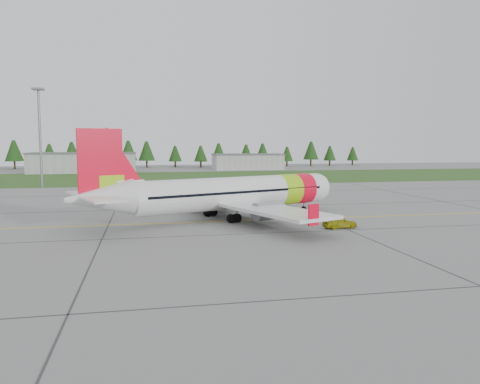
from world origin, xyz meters
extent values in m
plane|color=gray|center=(0.00, 0.00, 0.00)|extent=(320.00, 320.00, 0.00)
cylinder|color=silver|center=(-0.15, 10.28, 3.10)|extent=(25.62, 13.09, 3.90)
sphere|color=silver|center=(11.94, 15.01, 3.10)|extent=(3.90, 3.90, 3.90)
cone|color=silver|center=(-15.51, 4.28, 3.45)|extent=(7.93, 6.18, 3.90)
cube|color=black|center=(12.22, 15.12, 3.45)|extent=(2.44, 3.00, 0.56)
cylinder|color=#96D710|center=(7.29, 13.19, 3.10)|extent=(3.87, 4.65, 3.98)
cylinder|color=red|center=(9.52, 14.07, 3.10)|extent=(3.50, 4.50, 3.98)
cube|color=silver|center=(-0.62, 10.10, 2.00)|extent=(16.76, 31.78, 0.36)
cube|color=red|center=(-7.34, 24.53, 2.55)|extent=(1.18, 0.60, 2.00)
cube|color=red|center=(4.23, -5.06, 2.55)|extent=(1.18, 0.60, 2.00)
cylinder|color=gray|center=(-1.23, 15.76, 1.45)|extent=(4.11, 3.26, 2.10)
cylinder|color=gray|center=(2.78, 5.53, 1.45)|extent=(4.11, 3.26, 2.10)
cube|color=red|center=(-15.32, 4.35, 6.80)|extent=(4.41, 2.01, 7.59)
cube|color=#96D710|center=(-14.30, 4.75, 4.60)|extent=(2.57, 1.34, 2.40)
cube|color=silver|center=(-15.98, 4.10, 3.70)|extent=(7.16, 11.87, 0.22)
cylinder|color=slate|center=(10.08, 14.28, 0.70)|extent=(0.18, 0.18, 1.40)
cylinder|color=black|center=(10.08, 14.28, 0.34)|extent=(0.73, 0.51, 0.68)
cylinder|color=slate|center=(-2.57, 12.34, 0.95)|extent=(0.22, 0.22, 1.90)
cylinder|color=black|center=(-2.94, 12.20, 0.52)|extent=(1.13, 0.80, 1.04)
cylinder|color=slate|center=(-0.53, 7.13, 0.95)|extent=(0.22, 0.22, 1.90)
cylinder|color=black|center=(-0.90, 6.98, 0.52)|extent=(1.13, 0.80, 1.04)
imported|color=#FDF50E|center=(9.56, 1.22, 1.85)|extent=(1.38, 1.59, 3.69)
imported|color=silver|center=(-11.61, 50.07, 2.44)|extent=(1.80, 1.71, 4.88)
cube|color=#30561E|center=(0.00, 82.00, 0.01)|extent=(320.00, 50.00, 0.03)
cube|color=gold|center=(0.00, 8.00, 0.01)|extent=(120.00, 0.25, 0.02)
cube|color=#A8A8A3|center=(-30.00, 110.00, 3.00)|extent=(32.00, 14.00, 6.00)
cube|color=#A8A8A3|center=(25.00, 118.00, 2.60)|extent=(24.00, 12.00, 5.20)
cylinder|color=slate|center=(-32.00, 58.00, 10.00)|extent=(0.50, 0.50, 20.00)
camera|label=1|loc=(-10.81, -45.30, 9.01)|focal=35.00mm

